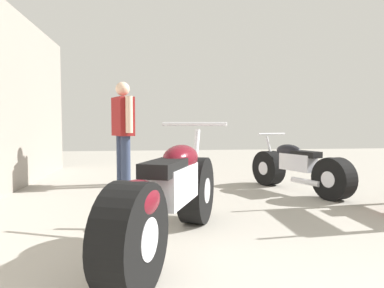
{
  "coord_description": "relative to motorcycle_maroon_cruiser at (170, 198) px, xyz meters",
  "views": [
    {
      "loc": [
        -0.95,
        -0.25,
        1.02
      ],
      "look_at": [
        -0.45,
        3.9,
        0.77
      ],
      "focal_mm": 32.14,
      "sensor_mm": 36.0,
      "label": 1
    }
  ],
  "objects": [
    {
      "name": "motorcycle_maroon_cruiser",
      "position": [
        0.0,
        0.0,
        0.0
      ],
      "size": [
        1.09,
        2.13,
        1.03
      ],
      "color": "black",
      "rests_on": "ground_plane"
    },
    {
      "name": "ground_plane",
      "position": [
        0.8,
        1.32,
        -0.43
      ],
      "size": [
        18.16,
        18.16,
        0.0
      ],
      "primitive_type": "plane",
      "color": "#9E998E"
    },
    {
      "name": "motorcycle_black_naked",
      "position": [
        2.05,
        2.14,
        -0.08
      ],
      "size": [
        0.93,
        1.81,
        0.87
      ],
      "color": "black",
      "rests_on": "ground_plane"
    },
    {
      "name": "mechanic_in_blue",
      "position": [
        -0.6,
        3.03,
        0.53
      ],
      "size": [
        0.41,
        0.66,
        1.7
      ],
      "color": "#2D3851",
      "rests_on": "ground_plane"
    }
  ]
}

